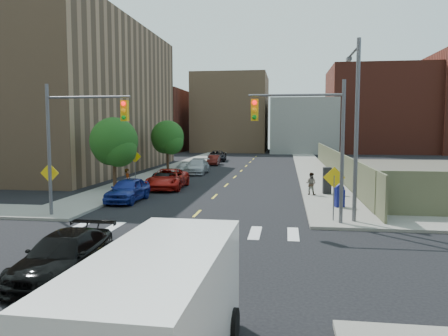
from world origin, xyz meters
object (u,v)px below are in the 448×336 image
(parked_car_maroon, at_px, (214,160))
(pedestrian_west, at_px, (128,180))
(parked_car_black, at_px, (162,181))
(parked_car_grey, at_px, (217,156))
(mailbox, at_px, (339,196))
(payphone, at_px, (327,180))
(parked_car_red, at_px, (168,179))
(cargo_van, at_px, (162,312))
(parked_car_blue, at_px, (128,190))
(pedestrian_east, at_px, (311,184))
(parked_car_silver, at_px, (197,167))
(black_sedan, at_px, (64,256))
(parked_car_white, at_px, (185,168))

(parked_car_maroon, relative_size, pedestrian_west, 2.21)
(parked_car_black, xyz_separation_m, parked_car_grey, (-0.18, 28.44, 0.11))
(parked_car_grey, distance_m, mailbox, 37.27)
(payphone, distance_m, pedestrian_west, 14.05)
(parked_car_grey, bearing_deg, parked_car_red, -94.13)
(parked_car_black, bearing_deg, cargo_van, -73.94)
(payphone, bearing_deg, parked_car_red, 165.97)
(parked_car_red, distance_m, payphone, 12.06)
(payphone, height_order, pedestrian_west, payphone)
(parked_car_black, bearing_deg, parked_car_blue, -95.90)
(mailbox, distance_m, pedestrian_west, 14.74)
(payphone, relative_size, pedestrian_east, 1.21)
(cargo_van, bearing_deg, parked_car_maroon, 99.57)
(parked_car_red, relative_size, parked_car_silver, 1.07)
(parked_car_blue, distance_m, payphone, 13.55)
(black_sedan, height_order, pedestrian_east, pedestrian_east)
(parked_car_red, xyz_separation_m, black_sedan, (2.12, -20.01, -0.06))
(parked_car_blue, distance_m, parked_car_black, 5.79)
(mailbox, bearing_deg, parked_car_black, 130.79)
(parked_car_maroon, height_order, mailbox, mailbox)
(parked_car_red, bearing_deg, cargo_van, -76.94)
(pedestrian_east, bearing_deg, cargo_van, 103.09)
(parked_car_blue, height_order, mailbox, parked_car_blue)
(black_sedan, bearing_deg, payphone, 60.75)
(payphone, bearing_deg, cargo_van, -107.56)
(parked_car_grey, distance_m, pedestrian_west, 31.25)
(parked_car_silver, relative_size, pedestrian_east, 3.38)
(parked_car_silver, distance_m, cargo_van, 36.79)
(parked_car_grey, bearing_deg, parked_car_blue, -95.95)
(parked_car_blue, height_order, payphone, payphone)
(parked_car_blue, bearing_deg, cargo_van, -66.47)
(black_sedan, xyz_separation_m, pedestrian_east, (8.66, 17.56, 0.21))
(parked_car_black, relative_size, black_sedan, 0.78)
(parked_car_blue, xyz_separation_m, mailbox, (13.12, -0.84, 0.02))
(parked_car_black, distance_m, parked_car_grey, 28.44)
(parked_car_blue, bearing_deg, pedestrian_east, 18.43)
(parked_car_silver, bearing_deg, mailbox, -56.86)
(parked_car_blue, relative_size, parked_car_grey, 0.85)
(parked_car_blue, distance_m, parked_car_maroon, 27.76)
(parked_car_white, bearing_deg, parked_car_blue, -85.79)
(parked_car_silver, relative_size, parked_car_white, 1.41)
(parked_car_grey, distance_m, black_sedan, 48.20)
(parked_car_white, relative_size, pedestrian_east, 2.39)
(parked_car_maroon, height_order, payphone, payphone)
(black_sedan, relative_size, mailbox, 3.71)
(parked_car_maroon, distance_m, payphone, 26.36)
(parked_car_red, distance_m, pedestrian_east, 11.06)
(parked_car_white, xyz_separation_m, payphone, (13.19, -12.95, 0.45))
(parked_car_white, height_order, black_sedan, black_sedan)
(parked_car_blue, height_order, parked_car_black, parked_car_blue)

